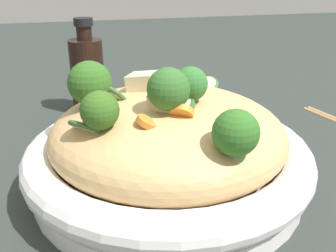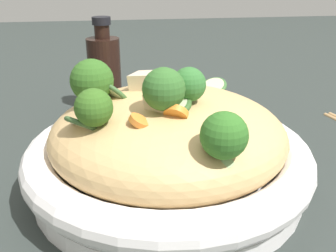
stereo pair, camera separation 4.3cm
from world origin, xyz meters
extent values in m
plane|color=#2B322F|center=(0.00, 0.00, 0.00)|extent=(3.00, 3.00, 0.00)
cylinder|color=white|center=(0.00, 0.00, 0.01)|extent=(0.31, 0.31, 0.02)
torus|color=white|center=(0.00, 0.00, 0.04)|extent=(0.33, 0.33, 0.04)
ellipsoid|color=tan|center=(0.00, 0.00, 0.06)|extent=(0.26, 0.26, 0.09)
torus|color=tan|center=(0.03, -0.01, 0.09)|extent=(0.06, 0.07, 0.03)
torus|color=tan|center=(0.03, 0.04, 0.08)|extent=(0.05, 0.05, 0.02)
cone|color=#A0B570|center=(0.08, 0.05, 0.10)|extent=(0.02, 0.02, 0.02)
sphere|color=#35621F|center=(0.08, 0.05, 0.12)|extent=(0.04, 0.04, 0.04)
cone|color=#96BF6E|center=(0.01, 0.04, 0.11)|extent=(0.03, 0.03, 0.02)
sphere|color=#34672A|center=(0.01, 0.04, 0.13)|extent=(0.06, 0.06, 0.04)
cone|color=#9CB678|center=(-0.02, 0.02, 0.11)|extent=(0.02, 0.02, 0.02)
sphere|color=#336E31|center=(-0.02, 0.02, 0.13)|extent=(0.05, 0.05, 0.04)
cone|color=#9FB878|center=(-0.03, 0.11, 0.09)|extent=(0.02, 0.02, 0.02)
sphere|color=#316A24|center=(-0.03, 0.11, 0.11)|extent=(0.05, 0.05, 0.04)
cone|color=#9FBB7B|center=(0.08, -0.02, 0.10)|extent=(0.03, 0.03, 0.02)
sphere|color=#326121|center=(0.08, -0.02, 0.12)|extent=(0.07, 0.07, 0.05)
cylinder|color=orange|center=(0.00, 0.05, 0.11)|extent=(0.03, 0.03, 0.02)
cylinder|color=orange|center=(0.04, 0.06, 0.11)|extent=(0.02, 0.02, 0.01)
cylinder|color=orange|center=(0.00, -0.07, 0.10)|extent=(0.03, 0.03, 0.02)
cylinder|color=beige|center=(-0.07, -0.08, 0.09)|extent=(0.04, 0.04, 0.02)
torus|color=#386532|center=(-0.07, -0.08, 0.09)|extent=(0.05, 0.05, 0.02)
cylinder|color=beige|center=(0.06, -0.02, 0.11)|extent=(0.04, 0.04, 0.03)
torus|color=#395E2F|center=(0.06, -0.02, 0.11)|extent=(0.05, 0.05, 0.04)
cylinder|color=beige|center=(0.00, 0.03, 0.11)|extent=(0.04, 0.04, 0.02)
torus|color=#345C28|center=(0.00, 0.03, 0.11)|extent=(0.05, 0.05, 0.02)
cylinder|color=beige|center=(0.09, 0.04, 0.10)|extent=(0.04, 0.04, 0.02)
torus|color=#37592C|center=(0.09, 0.04, 0.10)|extent=(0.05, 0.05, 0.03)
cube|color=beige|center=(0.01, 0.03, 0.11)|extent=(0.05, 0.05, 0.03)
cube|color=beige|center=(0.02, -0.04, 0.11)|extent=(0.04, 0.04, 0.03)
cylinder|color=black|center=(0.07, -0.27, 0.06)|extent=(0.06, 0.06, 0.13)
cylinder|color=black|center=(0.07, -0.27, 0.14)|extent=(0.03, 0.03, 0.02)
cylinder|color=black|center=(0.07, -0.27, 0.16)|extent=(0.03, 0.03, 0.01)
camera|label=1|loc=(0.10, 0.38, 0.24)|focal=40.88mm
camera|label=2|loc=(0.06, 0.39, 0.24)|focal=40.88mm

